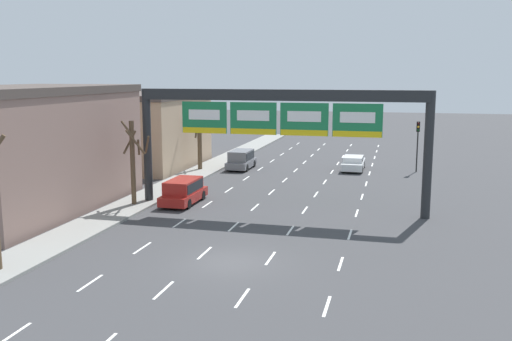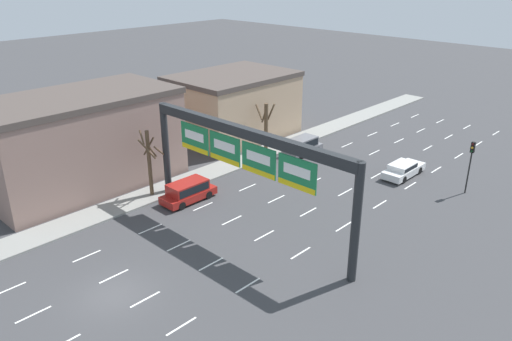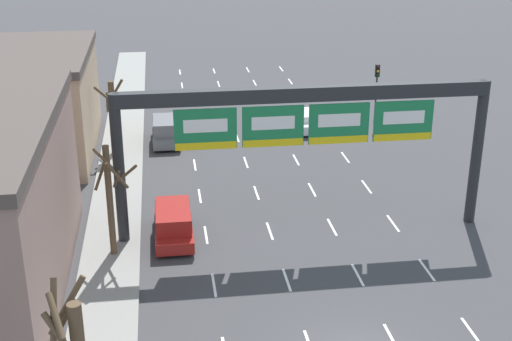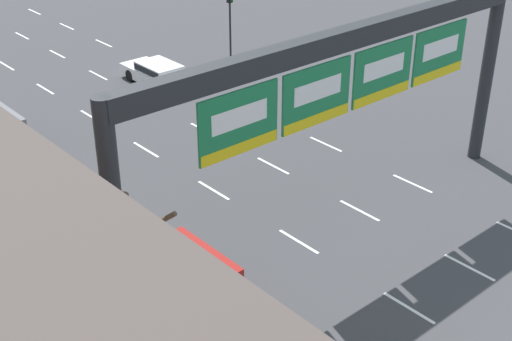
% 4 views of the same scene
% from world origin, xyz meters
% --- Properties ---
extents(ground_plane, '(220.00, 220.00, 0.00)m').
position_xyz_m(ground_plane, '(0.00, 0.00, 0.00)').
color(ground_plane, '#3D3D3F').
extents(sidewalk_left, '(2.80, 110.00, 0.15)m').
position_xyz_m(sidewalk_left, '(-9.65, 0.00, 0.07)').
color(sidewalk_left, gray).
rests_on(sidewalk_left, ground_plane).
extents(lane_dashes, '(10.02, 67.00, 0.01)m').
position_xyz_m(lane_dashes, '(-0.00, 13.50, 0.00)').
color(lane_dashes, white).
rests_on(lane_dashes, ground_plane).
extents(sign_gantry, '(18.65, 0.70, 7.68)m').
position_xyz_m(sign_gantry, '(-0.00, 10.73, 5.98)').
color(sign_gantry, '#232628').
rests_on(sign_gantry, ground_plane).
extents(building_near, '(8.71, 16.06, 7.88)m').
position_xyz_m(building_near, '(-15.72, 6.94, 3.95)').
color(building_near, gray).
rests_on(building_near, ground_plane).
extents(building_far, '(9.29, 12.87, 6.86)m').
position_xyz_m(building_far, '(-16.00, 25.02, 3.44)').
color(building_far, tan).
rests_on(building_far, ground_plane).
extents(car_white, '(1.88, 4.83, 1.29)m').
position_xyz_m(car_white, '(3.41, 27.43, 0.70)').
color(car_white, silver).
rests_on(car_white, ground_plane).
extents(suv_red, '(1.91, 4.59, 1.67)m').
position_xyz_m(suv_red, '(-6.57, 10.87, 0.93)').
color(suv_red, maroon).
rests_on(suv_red, ground_plane).
extents(suv_grey, '(1.91, 4.38, 1.73)m').
position_xyz_m(suv_grey, '(-6.64, 25.53, 0.96)').
color(suv_grey, slate).
rests_on(suv_grey, ground_plane).
extents(traffic_light_near_gantry, '(0.30, 0.35, 4.50)m').
position_xyz_m(traffic_light_near_gantry, '(8.95, 27.81, 3.22)').
color(traffic_light_near_gantry, black).
rests_on(traffic_light_near_gantry, ground_plane).
extents(tree_bare_second, '(2.10, 2.35, 5.51)m').
position_xyz_m(tree_bare_second, '(-9.41, 9.41, 3.23)').
color(tree_bare_second, brown).
rests_on(tree_bare_second, sidewalk_left).
extents(tree_bare_third, '(1.92, 1.95, 4.83)m').
position_xyz_m(tree_bare_third, '(-10.06, 23.84, 2.80)').
color(tree_bare_third, brown).
rests_on(tree_bare_third, sidewalk_left).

